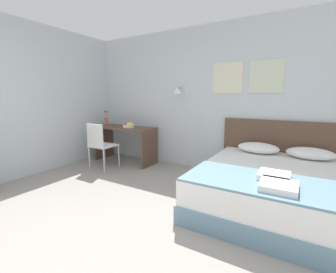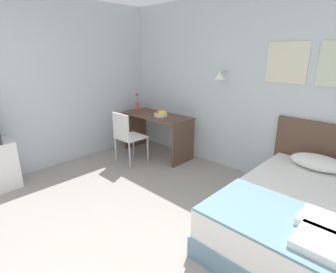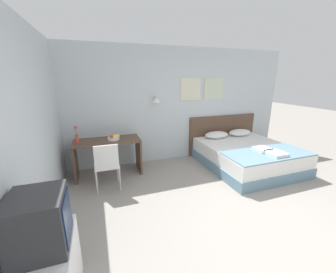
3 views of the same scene
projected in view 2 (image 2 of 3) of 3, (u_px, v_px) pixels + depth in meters
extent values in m
cube|color=silver|center=(259.00, 89.00, 3.74)|extent=(5.89, 0.06, 2.65)
cube|color=beige|center=(287.00, 63.00, 3.37)|extent=(0.52, 0.02, 0.52)
cylinder|color=#B2B2B7|center=(223.00, 72.00, 3.96)|extent=(0.02, 0.16, 0.02)
cone|color=white|center=(220.00, 75.00, 3.92)|extent=(0.17, 0.17, 0.12)
cube|color=#66899E|center=(326.00, 241.00, 2.51)|extent=(1.82, 1.97, 0.22)
cube|color=white|center=(331.00, 218.00, 2.43)|extent=(1.78, 1.93, 0.28)
ellipsoid|color=white|center=(318.00, 162.00, 3.11)|extent=(0.62, 0.37, 0.16)
cube|color=#66899E|center=(315.00, 234.00, 2.00)|extent=(1.76, 0.79, 0.02)
cube|color=white|center=(321.00, 221.00, 2.08)|extent=(0.31, 0.30, 0.06)
cube|color=white|center=(319.00, 242.00, 1.85)|extent=(0.32, 0.34, 0.06)
cube|color=brown|center=(157.00, 116.00, 4.73)|extent=(1.31, 0.59, 0.03)
cube|color=brown|center=(135.00, 129.00, 5.26)|extent=(0.04, 0.54, 0.72)
cube|color=brown|center=(183.00, 143.00, 4.43)|extent=(0.04, 0.54, 0.72)
cube|color=white|center=(131.00, 137.00, 4.48)|extent=(0.43, 0.43, 0.02)
cube|color=white|center=(121.00, 127.00, 4.27)|extent=(0.40, 0.03, 0.43)
cylinder|color=#B7B7BC|center=(133.00, 144.00, 4.81)|extent=(0.03, 0.03, 0.44)
cylinder|color=#B7B7BC|center=(148.00, 149.00, 4.55)|extent=(0.03, 0.03, 0.44)
cylinder|color=#B7B7BC|center=(116.00, 150.00, 4.54)|extent=(0.03, 0.03, 0.44)
cylinder|color=#B7B7BC|center=(130.00, 155.00, 4.28)|extent=(0.03, 0.03, 0.44)
cylinder|color=silver|center=(161.00, 115.00, 4.61)|extent=(0.24, 0.24, 0.05)
ellipsoid|color=yellow|center=(162.00, 113.00, 4.56)|extent=(0.19, 0.13, 0.07)
sphere|color=orange|center=(161.00, 112.00, 4.64)|extent=(0.07, 0.07, 0.07)
sphere|color=red|center=(158.00, 112.00, 4.60)|extent=(0.07, 0.07, 0.07)
cylinder|color=#D14C42|center=(137.00, 106.00, 5.07)|extent=(0.07, 0.07, 0.16)
cylinder|color=#3D7538|center=(137.00, 98.00, 5.02)|extent=(0.01, 0.01, 0.14)
sphere|color=#DB3838|center=(137.00, 95.00, 5.00)|extent=(0.06, 0.06, 0.06)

